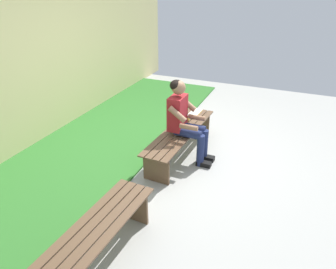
# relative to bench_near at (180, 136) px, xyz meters

# --- Properties ---
(ground_plane) EXTENTS (10.00, 7.00, 0.04)m
(ground_plane) POSITION_rel_bench_near_xyz_m (1.19, 1.00, -0.35)
(ground_plane) COLOR #9E9E99
(grass_strip) EXTENTS (9.00, 2.03, 0.03)m
(grass_strip) POSITION_rel_bench_near_xyz_m (1.19, -1.38, -0.31)
(grass_strip) COLOR #2D6B28
(grass_strip) RESTS_ON ground
(brick_wall) EXTENTS (9.50, 0.24, 2.99)m
(brick_wall) POSITION_rel_bench_near_xyz_m (0.50, -2.44, 1.17)
(brick_wall) COLOR #D1C684
(brick_wall) RESTS_ON ground
(bench_near) EXTENTS (1.86, 0.50, 0.42)m
(bench_near) POSITION_rel_bench_near_xyz_m (0.00, 0.00, 0.00)
(bench_near) COLOR brown
(bench_near) RESTS_ON ground
(bench_far) EXTENTS (1.85, 0.50, 0.42)m
(bench_far) POSITION_rel_bench_near_xyz_m (2.38, -0.00, -0.00)
(bench_far) COLOR brown
(bench_far) RESTS_ON ground
(person_seated) EXTENTS (0.50, 0.69, 1.23)m
(person_seated) POSITION_rel_bench_near_xyz_m (0.08, 0.10, 0.34)
(person_seated) COLOR maroon
(person_seated) RESTS_ON ground
(apple) EXTENTS (0.07, 0.07, 0.07)m
(apple) POSITION_rel_bench_near_xyz_m (-0.35, -0.02, 0.13)
(apple) COLOR gold
(apple) RESTS_ON bench_near
(book_open) EXTENTS (0.42, 0.18, 0.02)m
(book_open) POSITION_rel_bench_near_xyz_m (-0.67, -0.01, 0.10)
(book_open) COLOR white
(book_open) RESTS_ON bench_near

